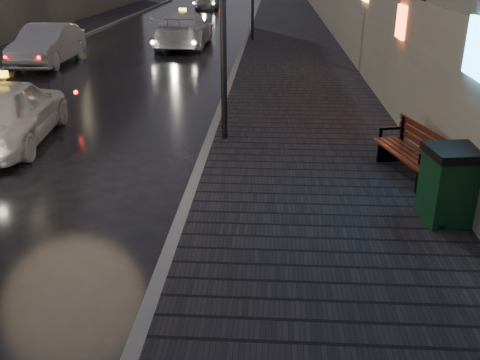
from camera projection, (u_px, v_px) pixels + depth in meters
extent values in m
plane|color=black|center=(49.00, 285.00, 7.23)|extent=(120.00, 120.00, 0.00)
cube|color=black|center=(293.00, 45.00, 26.30)|extent=(4.60, 58.00, 0.15)
cube|color=slate|center=(244.00, 44.00, 26.43)|extent=(0.20, 58.00, 0.15)
cube|color=black|center=(43.00, 42.00, 27.02)|extent=(2.40, 58.00, 0.15)
cube|color=slate|center=(68.00, 42.00, 26.94)|extent=(0.20, 58.00, 0.15)
cylinder|color=black|center=(223.00, 29.00, 11.61)|extent=(0.14, 0.14, 5.00)
cube|color=black|center=(430.00, 181.00, 9.64)|extent=(0.53, 0.20, 0.42)
cube|color=black|center=(445.00, 161.00, 9.54)|extent=(0.08, 0.08, 0.74)
cube|color=black|center=(431.00, 154.00, 9.43)|extent=(0.44, 0.17, 0.05)
cube|color=black|center=(390.00, 152.00, 11.07)|extent=(0.53, 0.20, 0.42)
cube|color=black|center=(402.00, 134.00, 10.97)|extent=(0.08, 0.08, 0.74)
cube|color=black|center=(390.00, 128.00, 10.87)|extent=(0.44, 0.17, 0.05)
cube|color=#4C1910|center=(410.00, 153.00, 10.26)|extent=(1.14, 2.01, 0.04)
cube|color=#4C1910|center=(424.00, 137.00, 10.19)|extent=(0.54, 1.85, 0.42)
cube|color=black|center=(450.00, 189.00, 8.48)|extent=(0.85, 0.85, 1.09)
cube|color=black|center=(456.00, 152.00, 8.24)|extent=(0.92, 0.92, 0.14)
imported|color=silver|center=(6.00, 111.00, 12.35)|extent=(2.36, 4.82, 1.58)
imported|color=#9D9CA4|center=(47.00, 45.00, 21.62)|extent=(1.80, 4.82, 1.57)
imported|color=white|center=(183.00, 29.00, 25.83)|extent=(2.36, 5.78, 1.68)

